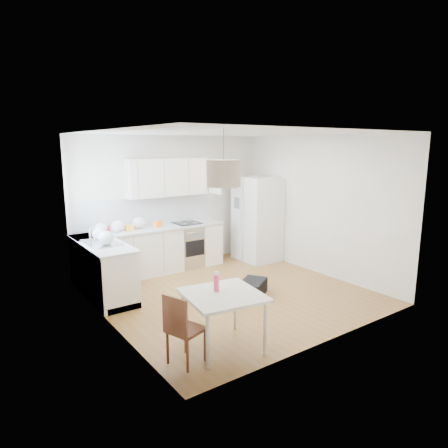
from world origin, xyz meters
The scene contains 29 objects.
floor centered at (0.00, 0.00, 0.00)m, with size 4.20×4.20×0.00m, color brown.
ceiling centered at (0.00, 0.00, 2.70)m, with size 4.20×4.20×0.00m, color white.
wall_back centered at (0.00, 2.10, 1.35)m, with size 4.20×4.20×0.00m, color beige.
wall_left centered at (-2.10, 0.00, 1.35)m, with size 4.20×4.20×0.00m, color beige.
wall_right centered at (2.10, 0.00, 1.35)m, with size 4.20×4.20×0.00m, color beige.
window_glassblock centered at (-2.09, 1.15, 1.75)m, with size 0.02×1.00×1.00m, color #BFE0F9.
cabinets_back centered at (-0.60, 1.80, 0.44)m, with size 3.00×0.60×0.88m, color white.
cabinets_left centered at (-1.80, 1.20, 0.44)m, with size 0.60×1.80×0.88m, color white.
counter_back centered at (-0.60, 1.80, 0.90)m, with size 3.02×0.64×0.04m, color #BABDBF.
counter_left centered at (-1.80, 1.20, 0.90)m, with size 0.64×1.82×0.04m, color #BABDBF.
backsplash_back centered at (-0.60, 2.09, 1.21)m, with size 3.00×0.01×0.58m, color silver.
backsplash_left centered at (-2.09, 1.20, 1.21)m, with size 0.01×1.80×0.58m, color silver.
upper_cabinets centered at (-0.15, 1.94, 1.88)m, with size 1.70×0.32×0.75m, color white.
range_oven centered at (0.20, 1.80, 0.44)m, with size 0.50×0.61×0.88m, color silver, non-canonical shape.
sink centered at (-1.80, 1.15, 0.92)m, with size 0.50×0.80×0.16m, color silver, non-canonical shape.
refrigerator centered at (1.72, 1.34, 0.92)m, with size 0.87×0.92×1.84m, color white, non-canonical shape.
dining_table centered at (-1.18, -1.44, 0.64)m, with size 1.03×1.03×0.71m.
dining_chair centered at (-1.73, -1.49, 0.43)m, with size 0.36×0.36×0.86m, color #482715, non-canonical shape.
drink_bottle centered at (-1.19, -1.32, 0.84)m, with size 0.07×0.07×0.25m, color #E03E64.
gym_bag centered at (0.26, -0.28, 0.13)m, with size 0.55×0.36×0.26m, color black.
pendant_lamp centered at (-1.13, -1.39, 2.18)m, with size 0.40×0.40×0.31m, color #C3B196.
grocery_bag_a centered at (-1.58, 1.84, 1.02)m, with size 0.22×0.19×0.20m, color silver.
grocery_bag_b centered at (-1.27, 1.80, 1.03)m, with size 0.24×0.21×0.22m, color silver.
grocery_bag_c centered at (-0.82, 1.88, 1.03)m, with size 0.25×0.21×0.23m, color silver.
grocery_bag_d centered at (-1.76, 1.42, 1.02)m, with size 0.23×0.19×0.20m, color silver.
grocery_bag_e centered at (-1.79, 0.96, 1.04)m, with size 0.26×0.22×0.23m, color silver.
snack_orange centered at (-0.46, 1.82, 0.98)m, with size 0.16×0.10×0.11m, color orange.
snack_yellow centered at (-1.06, 1.79, 0.97)m, with size 0.16×0.10×0.11m, color #FFAB28.
snack_red centered at (-1.50, 1.90, 0.98)m, with size 0.17×0.11×0.12m, color red.
Camera 1 is at (-3.85, -5.24, 2.51)m, focal length 32.00 mm.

